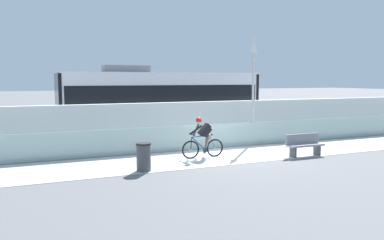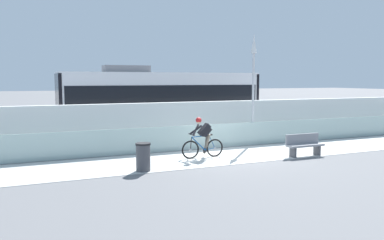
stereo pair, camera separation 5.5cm
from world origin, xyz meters
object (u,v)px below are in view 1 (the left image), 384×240
Objects in this scene: trash_bin at (144,157)px; bench at (304,144)px; cyclist_on_bike at (203,138)px; lamp_post_antenna at (253,75)px; tram at (161,101)px.

bench is (6.67, -0.04, -0.00)m from trash_bin.
cyclist_on_bike is 4.90m from lamp_post_antenna.
bench is at bearing -85.40° from lamp_post_antenna.
trash_bin is at bearing -112.77° from tram.
cyclist_on_bike is 3.06m from trash_bin.
lamp_post_antenna reaches higher than cyclist_on_bike.
bench is at bearing -68.10° from tram.
tram reaches higher than trash_bin.
bench is (3.27, -8.14, -1.41)m from tram.
cyclist_on_bike is at bearing 24.22° from trash_bin.
tram is at bearing 84.83° from cyclist_on_bike.
cyclist_on_bike is 1.84× the size of trash_bin.
trash_bin is at bearing 179.70° from bench.
cyclist_on_bike is at bearing 161.72° from bench.
tram is 5.75m from lamp_post_antenna.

